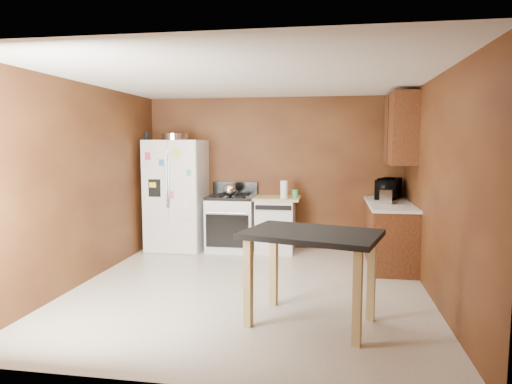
% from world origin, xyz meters
% --- Properties ---
extents(floor, '(4.50, 4.50, 0.00)m').
position_xyz_m(floor, '(0.00, 0.00, 0.00)').
color(floor, beige).
rests_on(floor, ground).
extents(ceiling, '(4.50, 4.50, 0.00)m').
position_xyz_m(ceiling, '(0.00, 0.00, 2.50)').
color(ceiling, white).
rests_on(ceiling, ground).
extents(wall_back, '(4.20, 0.00, 4.20)m').
position_xyz_m(wall_back, '(0.00, 2.25, 1.25)').
color(wall_back, brown).
rests_on(wall_back, ground).
extents(wall_front, '(4.20, 0.00, 4.20)m').
position_xyz_m(wall_front, '(0.00, -2.25, 1.25)').
color(wall_front, brown).
rests_on(wall_front, ground).
extents(wall_left, '(0.00, 4.50, 4.50)m').
position_xyz_m(wall_left, '(-2.10, 0.00, 1.25)').
color(wall_left, brown).
rests_on(wall_left, ground).
extents(wall_right, '(0.00, 4.50, 4.50)m').
position_xyz_m(wall_right, '(2.10, 0.00, 1.25)').
color(wall_right, brown).
rests_on(wall_right, ground).
extents(roasting_pan, '(0.42, 0.42, 0.11)m').
position_xyz_m(roasting_pan, '(-1.55, 1.83, 1.85)').
color(roasting_pan, silver).
rests_on(roasting_pan, refrigerator).
extents(pen_cup, '(0.09, 0.09, 0.13)m').
position_xyz_m(pen_cup, '(-2.00, 1.75, 1.87)').
color(pen_cup, black).
rests_on(pen_cup, refrigerator).
extents(kettle, '(0.21, 0.21, 0.21)m').
position_xyz_m(kettle, '(-0.64, 1.80, 1.01)').
color(kettle, silver).
rests_on(kettle, gas_range).
extents(paper_towel, '(0.14, 0.14, 0.27)m').
position_xyz_m(paper_towel, '(0.23, 1.81, 1.03)').
color(paper_towel, white).
rests_on(paper_towel, dishwasher).
extents(green_canister, '(0.13, 0.13, 0.12)m').
position_xyz_m(green_canister, '(0.39, 1.97, 0.95)').
color(green_canister, '#44B265').
rests_on(green_canister, dishwasher).
extents(toaster, '(0.20, 0.30, 0.20)m').
position_xyz_m(toaster, '(1.73, 1.39, 1.00)').
color(toaster, silver).
rests_on(toaster, right_cabinets).
extents(microwave, '(0.52, 0.61, 0.28)m').
position_xyz_m(microwave, '(1.83, 1.92, 1.04)').
color(microwave, black).
rests_on(microwave, right_cabinets).
extents(refrigerator, '(0.90, 0.80, 1.80)m').
position_xyz_m(refrigerator, '(-1.55, 1.86, 0.90)').
color(refrigerator, white).
rests_on(refrigerator, ground).
extents(gas_range, '(0.76, 0.68, 1.10)m').
position_xyz_m(gas_range, '(-0.64, 1.92, 0.46)').
color(gas_range, white).
rests_on(gas_range, ground).
extents(dishwasher, '(0.78, 0.63, 0.89)m').
position_xyz_m(dishwasher, '(0.08, 1.95, 0.45)').
color(dishwasher, white).
rests_on(dishwasher, ground).
extents(right_cabinets, '(0.63, 1.58, 2.45)m').
position_xyz_m(right_cabinets, '(1.84, 1.48, 0.91)').
color(right_cabinets, brown).
rests_on(right_cabinets, ground).
extents(island, '(1.43, 1.14, 0.91)m').
position_xyz_m(island, '(0.78, -0.94, 0.77)').
color(island, black).
rests_on(island, ground).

